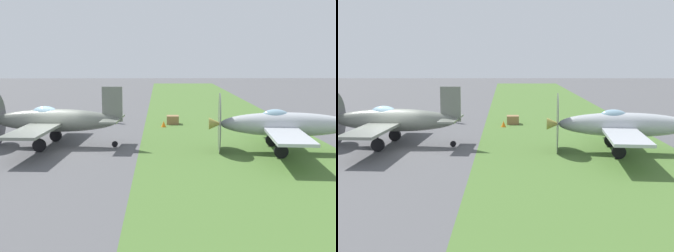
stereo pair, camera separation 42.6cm
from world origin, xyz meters
TOP-DOWN VIEW (x-y plane):
  - ground_plane at (0.00, 0.00)m, footprint 160.00×160.00m
  - grass_verge at (0.00, -10.12)m, footprint 120.00×11.00m
  - airplane_lead at (1.38, 0.26)m, footprint 10.03×7.93m
  - airplane_wingman at (-0.35, -12.36)m, footprint 10.05×7.96m
  - ground_crew_chief at (10.36, -2.23)m, footprint 0.38×0.58m
  - supply_crate at (9.64, -6.73)m, footprint 0.90×0.90m
  - runway_marker_cone at (8.20, -6.03)m, footprint 0.36×0.36m

SIDE VIEW (x-z plane):
  - ground_plane at x=0.00m, z-range 0.00..0.00m
  - grass_verge at x=0.00m, z-range 0.00..0.01m
  - runway_marker_cone at x=8.20m, z-range 0.00..0.44m
  - supply_crate at x=9.64m, z-range 0.00..0.64m
  - ground_crew_chief at x=10.36m, z-range 0.05..1.78m
  - airplane_wingman at x=-0.35m, z-range -0.29..3.28m
  - airplane_lead at x=1.38m, z-range -0.29..3.28m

